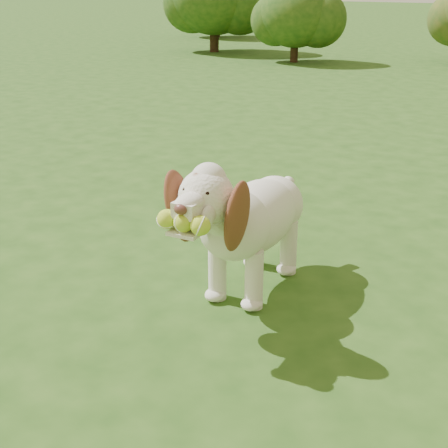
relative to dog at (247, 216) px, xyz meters
The scene contains 3 objects.
ground 0.68m from the dog, ahead, with size 80.00×80.00×0.00m, color #214714.
dog is the anchor object (origin of this frame).
shrub_a 9.04m from the dog, 115.80° to the left, with size 1.36×1.36×1.40m.
Camera 1 is at (0.82, -2.31, 1.40)m, focal length 50.00 mm.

